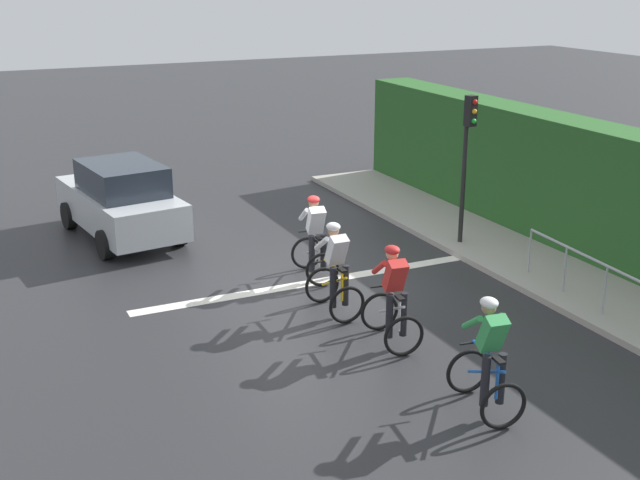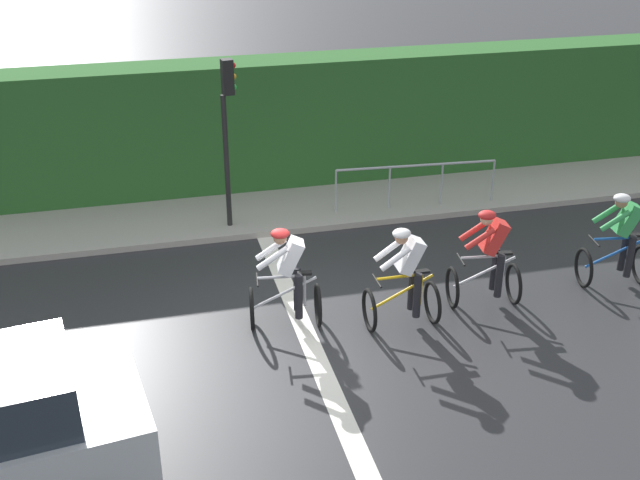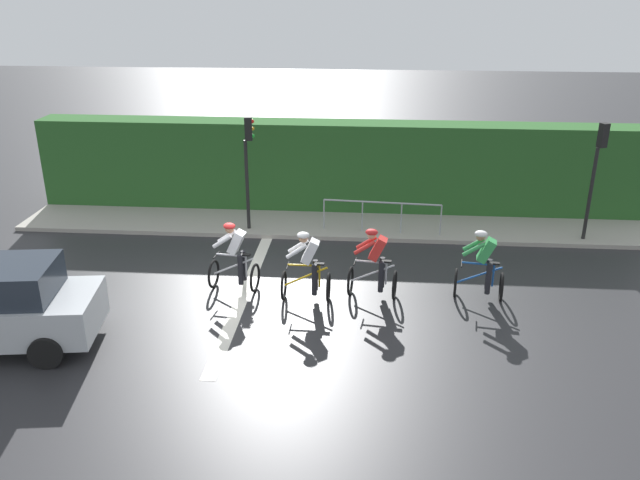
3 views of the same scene
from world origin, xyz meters
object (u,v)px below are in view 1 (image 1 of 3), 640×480
cyclist_mid (335,271)px  car_silver (121,200)px  pedestrian_railing_kerbside (585,268)px  traffic_light_near_crossing (467,148)px  cyclist_second (393,298)px  cyclist_lead (488,359)px  cyclist_fourth (315,240)px

cyclist_mid → car_silver: bearing=-67.4°
cyclist_mid → pedestrian_railing_kerbside: 4.45m
traffic_light_near_crossing → cyclist_second: bearing=42.9°
cyclist_lead → pedestrian_railing_kerbside: bearing=-149.3°
cyclist_lead → cyclist_second: (0.09, -2.41, 0.00)m
cyclist_fourth → traffic_light_near_crossing: traffic_light_near_crossing is taller
cyclist_lead → car_silver: car_silver is taller
cyclist_lead → cyclist_second: 2.41m
cyclist_second → cyclist_fourth: 3.24m
cyclist_fourth → car_silver: (2.88, -4.20, 0.08)m
cyclist_fourth → car_silver: size_ratio=0.39×
cyclist_lead → traffic_light_near_crossing: traffic_light_near_crossing is taller
cyclist_second → traffic_light_near_crossing: size_ratio=0.50×
cyclist_lead → traffic_light_near_crossing: bearing=-122.0°
cyclist_lead → cyclist_second: same height
car_silver → traffic_light_near_crossing: size_ratio=1.29×
car_silver → pedestrian_railing_kerbside: 10.09m
cyclist_lead → cyclist_fourth: same height
traffic_light_near_crossing → cyclist_mid: bearing=26.5°
cyclist_second → cyclist_mid: bearing=-78.9°
cyclist_mid → car_silver: 6.43m
pedestrian_railing_kerbside → cyclist_mid: bearing=-22.4°
cyclist_second → pedestrian_railing_kerbside: (-3.82, 0.20, -0.02)m
car_silver → cyclist_lead: bearing=106.2°
cyclist_mid → car_silver: (2.47, -5.94, 0.08)m
cyclist_lead → traffic_light_near_crossing: 7.18m
car_silver → pedestrian_railing_kerbside: car_silver is taller
pedestrian_railing_kerbside → car_silver: bearing=-49.2°
traffic_light_near_crossing → pedestrian_railing_kerbside: 4.02m
car_silver → cyclist_mid: bearing=112.6°
traffic_light_near_crossing → car_silver: bearing=-30.6°
pedestrian_railing_kerbside → cyclist_lead: bearing=30.7°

